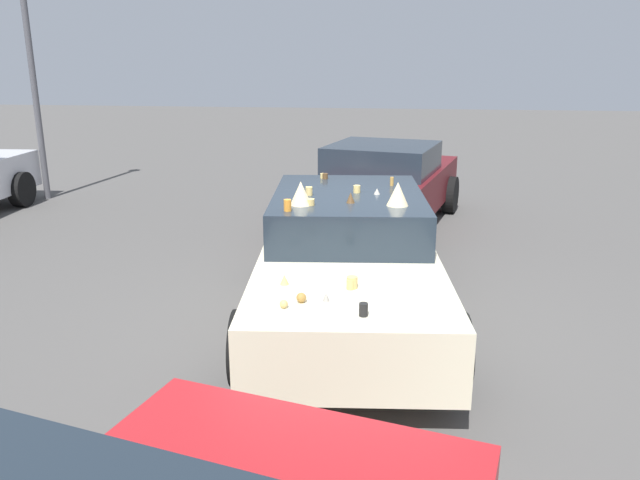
% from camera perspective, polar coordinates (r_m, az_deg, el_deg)
% --- Properties ---
extents(ground_plane, '(60.00, 60.00, 0.00)m').
position_cam_1_polar(ground_plane, '(6.87, 2.50, -7.32)').
color(ground_plane, '#514F4C').
extents(art_car_decorated, '(4.66, 2.36, 1.57)m').
position_cam_1_polar(art_car_decorated, '(6.70, 2.56, -1.56)').
color(art_car_decorated, beige).
rests_on(art_car_decorated, ground).
extents(parked_sedan_behind_right, '(4.45, 2.73, 1.40)m').
position_cam_1_polar(parked_sedan_behind_right, '(10.58, 5.84, 5.05)').
color(parked_sedan_behind_right, '#5B1419').
rests_on(parked_sedan_behind_right, ground).
extents(lot_lamp_post, '(0.28, 0.28, 5.02)m').
position_cam_1_polar(lot_lamp_post, '(13.63, -25.08, 15.84)').
color(lot_lamp_post, '#4C4C51').
rests_on(lot_lamp_post, ground).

